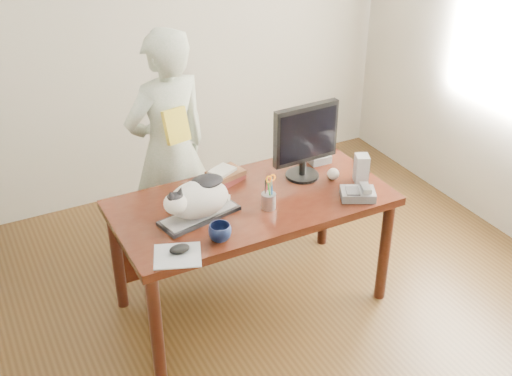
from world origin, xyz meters
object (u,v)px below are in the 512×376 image
at_px(desk, 246,214).
at_px(calculator, 316,156).
at_px(person, 169,151).
at_px(pen_cup, 269,199).
at_px(monitor, 306,138).
at_px(phone, 359,193).
at_px(baseball, 333,174).
at_px(keyboard, 199,215).
at_px(speaker, 361,169).
at_px(book_stack, 224,176).
at_px(coffee_mug, 220,233).
at_px(cat, 197,198).
at_px(mouse, 179,249).

bearing_deg(desk, calculator, 15.96).
distance_m(calculator, person, 0.95).
bearing_deg(calculator, pen_cup, -143.65).
height_order(monitor, phone, monitor).
bearing_deg(baseball, pen_cup, -167.91).
bearing_deg(monitor, keyboard, -172.73).
bearing_deg(speaker, book_stack, 174.94).
height_order(pen_cup, speaker, pen_cup).
relative_size(keyboard, monitor, 1.01).
relative_size(coffee_mug, calculator, 0.65).
bearing_deg(keyboard, calculator, 4.39).
bearing_deg(person, phone, 117.80).
bearing_deg(cat, book_stack, 32.63).
relative_size(mouse, person, 0.08).
distance_m(coffee_mug, book_stack, 0.63).
relative_size(desk, person, 0.99).
bearing_deg(cat, pen_cup, -24.17).
bearing_deg(keyboard, mouse, -142.91).
bearing_deg(person, calculator, 139.93).
relative_size(cat, person, 0.27).
height_order(mouse, baseball, baseball).
relative_size(keyboard, pen_cup, 2.30).
distance_m(speaker, calculator, 0.38).
bearing_deg(pen_cup, monitor, 29.90).
xyz_separation_m(mouse, person, (0.33, 1.00, 0.03)).
xyz_separation_m(baseball, person, (-0.79, 0.72, 0.02)).
distance_m(monitor, coffee_mug, 0.85).
bearing_deg(pen_cup, coffee_mug, -156.40).
xyz_separation_m(monitor, book_stack, (-0.45, 0.19, -0.23)).
xyz_separation_m(speaker, person, (-0.92, 0.82, -0.03)).
bearing_deg(monitor, speaker, -36.86).
height_order(phone, book_stack, phone).
bearing_deg(coffee_mug, person, 84.34).
xyz_separation_m(coffee_mug, phone, (0.89, 0.02, -0.02)).
bearing_deg(pen_cup, cat, 168.47).
bearing_deg(cat, keyboard, 8.36).
relative_size(cat, pen_cup, 2.11).
bearing_deg(book_stack, monitor, -41.39).
bearing_deg(phone, pen_cup, -168.02).
bearing_deg(mouse, speaker, 29.22).
xyz_separation_m(keyboard, baseball, (0.89, 0.02, 0.02)).
xyz_separation_m(phone, baseball, (-0.01, 0.25, 0.01)).
relative_size(cat, baseball, 6.13).
bearing_deg(coffee_mug, baseball, 17.19).
bearing_deg(keyboard, desk, 6.18).
xyz_separation_m(monitor, baseball, (0.15, -0.10, -0.23)).
bearing_deg(person, book_stack, 102.22).
bearing_deg(person, desk, 99.58).
bearing_deg(pen_cup, book_stack, 102.86).
relative_size(desk, pen_cup, 7.67).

